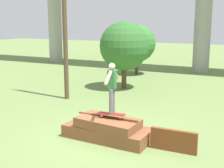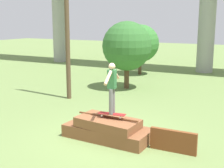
{
  "view_description": "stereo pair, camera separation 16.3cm",
  "coord_description": "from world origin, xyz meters",
  "px_view_note": "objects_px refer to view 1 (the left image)",
  "views": [
    {
      "loc": [
        4.04,
        -7.77,
        3.44
      ],
      "look_at": [
        0.15,
        0.0,
        1.67
      ],
      "focal_mm": 50.0,
      "sensor_mm": 36.0,
      "label": 1
    },
    {
      "loc": [
        4.19,
        -7.7,
        3.44
      ],
      "look_at": [
        0.15,
        0.0,
        1.67
      ],
      "focal_mm": 50.0,
      "sensor_mm": 36.0,
      "label": 2
    }
  ],
  "objects_px": {
    "skater": "(112,85)",
    "utility_pole": "(64,9)",
    "tree_behind_right": "(124,46)",
    "skateboard": "(112,114)",
    "tree_behind_left": "(137,43)"
  },
  "relations": [
    {
      "from": "utility_pole",
      "to": "tree_behind_right",
      "type": "distance_m",
      "value": 3.85
    },
    {
      "from": "utility_pole",
      "to": "skater",
      "type": "bearing_deg",
      "value": -40.95
    },
    {
      "from": "skateboard",
      "to": "utility_pole",
      "type": "height_order",
      "value": "utility_pole"
    },
    {
      "from": "skater",
      "to": "tree_behind_right",
      "type": "bearing_deg",
      "value": 111.62
    },
    {
      "from": "tree_behind_left",
      "to": "tree_behind_right",
      "type": "relative_size",
      "value": 0.94
    },
    {
      "from": "skateboard",
      "to": "skater",
      "type": "height_order",
      "value": "skater"
    },
    {
      "from": "tree_behind_left",
      "to": "tree_behind_right",
      "type": "height_order",
      "value": "tree_behind_right"
    },
    {
      "from": "skater",
      "to": "utility_pole",
      "type": "xyz_separation_m",
      "value": [
        -4.01,
        3.48,
        2.3
      ]
    },
    {
      "from": "tree_behind_left",
      "to": "utility_pole",
      "type": "bearing_deg",
      "value": -92.62
    },
    {
      "from": "skater",
      "to": "tree_behind_left",
      "type": "height_order",
      "value": "tree_behind_left"
    },
    {
      "from": "skater",
      "to": "tree_behind_right",
      "type": "xyz_separation_m",
      "value": [
        -2.62,
        6.62,
        0.54
      ]
    },
    {
      "from": "tree_behind_right",
      "to": "skateboard",
      "type": "bearing_deg",
      "value": -68.38
    },
    {
      "from": "utility_pole",
      "to": "tree_behind_left",
      "type": "height_order",
      "value": "utility_pole"
    },
    {
      "from": "skateboard",
      "to": "tree_behind_right",
      "type": "height_order",
      "value": "tree_behind_right"
    },
    {
      "from": "skater",
      "to": "tree_behind_right",
      "type": "relative_size",
      "value": 0.43
    }
  ]
}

